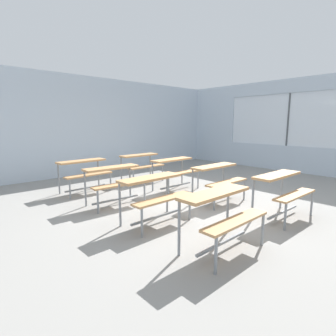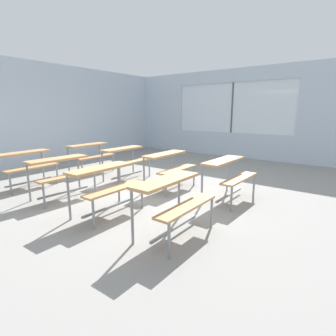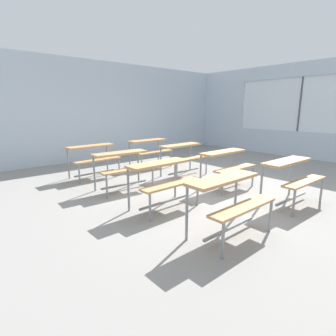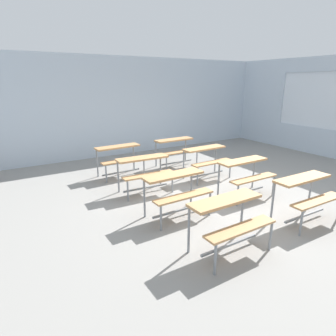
{
  "view_description": "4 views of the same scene",
  "coord_description": "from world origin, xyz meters",
  "px_view_note": "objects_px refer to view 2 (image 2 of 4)",
  "views": [
    {
      "loc": [
        -3.8,
        -3.3,
        1.6
      ],
      "look_at": [
        -0.39,
        0.46,
        0.72
      ],
      "focal_mm": 28.0,
      "sensor_mm": 36.0,
      "label": 1
    },
    {
      "loc": [
        -3.8,
        -3.3,
        1.6
      ],
      "look_at": [
        0.56,
        -0.03,
        0.41
      ],
      "focal_mm": 28.0,
      "sensor_mm": 36.0,
      "label": 2
    },
    {
      "loc": [
        -3.8,
        -3.3,
        1.6
      ],
      "look_at": [
        -0.31,
        0.79,
        0.36
      ],
      "focal_mm": 28.0,
      "sensor_mm": 36.0,
      "label": 3
    },
    {
      "loc": [
        -3.7,
        -3.94,
        2.27
      ],
      "look_at": [
        -0.57,
        1.22,
        0.41
      ],
      "focal_mm": 30.13,
      "sensor_mm": 36.0,
      "label": 4
    }
  ],
  "objects_px": {
    "desk_bench_r0c0": "(173,194)",
    "desk_bench_r2c0": "(61,168)",
    "desk_bench_r0c1": "(229,170)",
    "desk_bench_r1c1": "(169,162)",
    "desk_bench_r2c1": "(126,156)",
    "desk_bench_r1c0": "(106,179)",
    "desk_bench_r3c0": "(26,161)",
    "desk_bench_r3c1": "(90,151)"
  },
  "relations": [
    {
      "from": "desk_bench_r0c0",
      "to": "desk_bench_r2c0",
      "type": "bearing_deg",
      "value": 89.66
    },
    {
      "from": "desk_bench_r0c1",
      "to": "desk_bench_r1c1",
      "type": "bearing_deg",
      "value": 93.5
    },
    {
      "from": "desk_bench_r0c0",
      "to": "desk_bench_r2c1",
      "type": "bearing_deg",
      "value": 56.64
    },
    {
      "from": "desk_bench_r0c1",
      "to": "desk_bench_r2c0",
      "type": "relative_size",
      "value": 0.99
    },
    {
      "from": "desk_bench_r0c0",
      "to": "desk_bench_r2c0",
      "type": "height_order",
      "value": "same"
    },
    {
      "from": "desk_bench_r1c0",
      "to": "desk_bench_r3c0",
      "type": "distance_m",
      "value": 2.57
    },
    {
      "from": "desk_bench_r0c0",
      "to": "desk_bench_r0c1",
      "type": "relative_size",
      "value": 0.99
    },
    {
      "from": "desk_bench_r1c1",
      "to": "desk_bench_r2c1",
      "type": "height_order",
      "value": "same"
    },
    {
      "from": "desk_bench_r0c1",
      "to": "desk_bench_r3c1",
      "type": "bearing_deg",
      "value": 92.48
    },
    {
      "from": "desk_bench_r1c1",
      "to": "desk_bench_r3c0",
      "type": "relative_size",
      "value": 0.98
    },
    {
      "from": "desk_bench_r3c1",
      "to": "desk_bench_r0c0",
      "type": "bearing_deg",
      "value": -113.66
    },
    {
      "from": "desk_bench_r1c1",
      "to": "desk_bench_r2c0",
      "type": "height_order",
      "value": "same"
    },
    {
      "from": "desk_bench_r0c0",
      "to": "desk_bench_r1c1",
      "type": "xyz_separation_m",
      "value": [
        1.66,
        1.3,
        0.0
      ]
    },
    {
      "from": "desk_bench_r1c0",
      "to": "desk_bench_r2c0",
      "type": "xyz_separation_m",
      "value": [
        0.03,
        1.28,
        0.0
      ]
    },
    {
      "from": "desk_bench_r2c0",
      "to": "desk_bench_r3c1",
      "type": "xyz_separation_m",
      "value": [
        1.62,
        1.3,
        0.0
      ]
    },
    {
      "from": "desk_bench_r2c0",
      "to": "desk_bench_r3c1",
      "type": "relative_size",
      "value": 1.02
    },
    {
      "from": "desk_bench_r2c1",
      "to": "desk_bench_r3c0",
      "type": "height_order",
      "value": "same"
    },
    {
      "from": "desk_bench_r3c0",
      "to": "desk_bench_r3c1",
      "type": "bearing_deg",
      "value": -2.06
    },
    {
      "from": "desk_bench_r1c1",
      "to": "desk_bench_r0c0",
      "type": "bearing_deg",
      "value": -141.67
    },
    {
      "from": "desk_bench_r2c0",
      "to": "desk_bench_r2c1",
      "type": "distance_m",
      "value": 1.69
    },
    {
      "from": "desk_bench_r1c0",
      "to": "desk_bench_r2c0",
      "type": "relative_size",
      "value": 0.99
    },
    {
      "from": "desk_bench_r1c0",
      "to": "desk_bench_r3c1",
      "type": "relative_size",
      "value": 1.0
    },
    {
      "from": "desk_bench_r1c0",
      "to": "desk_bench_r2c1",
      "type": "bearing_deg",
      "value": 36.63
    },
    {
      "from": "desk_bench_r0c1",
      "to": "desk_bench_r3c0",
      "type": "distance_m",
      "value": 4.21
    },
    {
      "from": "desk_bench_r3c1",
      "to": "desk_bench_r2c1",
      "type": "bearing_deg",
      "value": -87.84
    },
    {
      "from": "desk_bench_r3c0",
      "to": "desk_bench_r1c1",
      "type": "bearing_deg",
      "value": -58.93
    },
    {
      "from": "desk_bench_r0c1",
      "to": "desk_bench_r2c0",
      "type": "height_order",
      "value": "same"
    },
    {
      "from": "desk_bench_r3c0",
      "to": "desk_bench_r3c1",
      "type": "xyz_separation_m",
      "value": [
        1.66,
        0.02,
        0.0
      ]
    },
    {
      "from": "desk_bench_r1c1",
      "to": "desk_bench_r2c1",
      "type": "bearing_deg",
      "value": 88.96
    },
    {
      "from": "desk_bench_r0c0",
      "to": "desk_bench_r1c1",
      "type": "bearing_deg",
      "value": 37.71
    },
    {
      "from": "desk_bench_r3c1",
      "to": "desk_bench_r1c1",
      "type": "bearing_deg",
      "value": -90.02
    },
    {
      "from": "desk_bench_r2c0",
      "to": "desk_bench_r0c1",
      "type": "bearing_deg",
      "value": -53.42
    },
    {
      "from": "desk_bench_r3c1",
      "to": "desk_bench_r1c0",
      "type": "bearing_deg",
      "value": -123.47
    },
    {
      "from": "desk_bench_r0c1",
      "to": "desk_bench_r1c0",
      "type": "bearing_deg",
      "value": 145.15
    },
    {
      "from": "desk_bench_r2c1",
      "to": "desk_bench_r3c1",
      "type": "xyz_separation_m",
      "value": [
        -0.07,
        1.26,
        0.0
      ]
    },
    {
      "from": "desk_bench_r1c1",
      "to": "desk_bench_r3c1",
      "type": "relative_size",
      "value": 1.0
    },
    {
      "from": "desk_bench_r1c0",
      "to": "desk_bench_r3c0",
      "type": "height_order",
      "value": "same"
    },
    {
      "from": "desk_bench_r0c0",
      "to": "desk_bench_r3c0",
      "type": "bearing_deg",
      "value": 90.15
    },
    {
      "from": "desk_bench_r0c0",
      "to": "desk_bench_r3c1",
      "type": "distance_m",
      "value": 4.18
    },
    {
      "from": "desk_bench_r1c0",
      "to": "desk_bench_r3c1",
      "type": "height_order",
      "value": "same"
    },
    {
      "from": "desk_bench_r2c0",
      "to": "desk_bench_r3c0",
      "type": "distance_m",
      "value": 1.28
    },
    {
      "from": "desk_bench_r1c1",
      "to": "desk_bench_r3c0",
      "type": "xyz_separation_m",
      "value": [
        -1.69,
        2.54,
        0.0
      ]
    }
  ]
}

